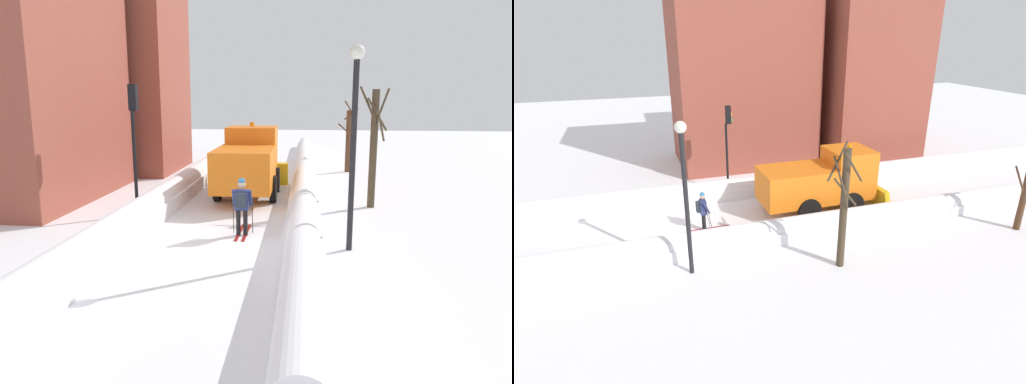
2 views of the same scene
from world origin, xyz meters
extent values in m
plane|color=white|center=(0.00, 10.00, 0.00)|extent=(80.00, 80.00, 0.00)
cube|color=white|center=(-2.63, 10.00, 0.28)|extent=(1.10, 36.00, 0.56)
cylinder|color=white|center=(-2.63, 10.00, 0.56)|extent=(0.90, 34.20, 0.90)
cube|color=white|center=(2.63, 10.00, 0.25)|extent=(1.10, 36.00, 0.50)
cylinder|color=white|center=(2.63, 10.00, 0.50)|extent=(0.90, 34.20, 0.90)
cube|color=brown|center=(-8.99, 5.98, 5.22)|extent=(6.03, 8.40, 10.45)
cube|color=brown|center=(-8.99, 14.12, 6.78)|extent=(8.59, 6.26, 13.55)
cube|color=orange|center=(0.25, 6.01, 1.40)|extent=(2.30, 3.40, 1.60)
cube|color=orange|center=(0.25, 8.71, 1.75)|extent=(2.20, 2.00, 2.30)
cube|color=black|center=(0.25, 9.67, 2.26)|extent=(1.85, 0.06, 1.01)
cube|color=yellow|center=(0.25, 10.06, 0.55)|extent=(3.20, 0.46, 1.13)
cylinder|color=orange|center=(0.25, 8.71, 3.02)|extent=(0.20, 0.20, 0.18)
cylinder|color=black|center=(-0.90, 8.41, 0.55)|extent=(0.25, 1.10, 1.10)
cylinder|color=black|center=(1.40, 8.41, 0.55)|extent=(0.25, 1.10, 1.10)
cylinder|color=black|center=(-0.90, 6.21, 0.55)|extent=(0.25, 1.10, 1.10)
cylinder|color=black|center=(1.40, 6.21, 0.55)|extent=(0.25, 1.10, 1.10)
cylinder|color=black|center=(0.64, 1.49, 0.41)|extent=(0.14, 0.14, 0.82)
cylinder|color=black|center=(0.86, 1.49, 0.41)|extent=(0.14, 0.14, 0.82)
cube|color=navy|center=(0.75, 1.49, 1.13)|extent=(0.42, 0.26, 0.62)
cube|color=#262D38|center=(0.75, 1.28, 1.16)|extent=(0.32, 0.16, 0.44)
sphere|color=tan|center=(0.75, 1.49, 1.60)|extent=(0.24, 0.24, 0.24)
sphere|color=teal|center=(0.75, 1.49, 1.70)|extent=(0.22, 0.22, 0.22)
cylinder|color=navy|center=(0.49, 1.59, 1.16)|extent=(0.09, 0.33, 0.56)
cylinder|color=navy|center=(1.01, 1.59, 1.16)|extent=(0.09, 0.33, 0.56)
cube|color=maroon|center=(0.64, 1.74, 0.01)|extent=(0.09, 1.80, 0.03)
cube|color=maroon|center=(0.86, 1.74, 0.01)|extent=(0.09, 1.80, 0.03)
cylinder|color=#262628|center=(0.45, 1.71, 0.60)|extent=(0.02, 0.19, 1.19)
cylinder|color=#262628|center=(1.05, 1.71, 0.60)|extent=(0.02, 0.19, 1.19)
cylinder|color=black|center=(-3.35, 3.56, 1.87)|extent=(0.12, 0.12, 3.74)
cube|color=black|center=(-3.35, 3.70, 4.19)|extent=(0.28, 0.24, 0.90)
sphere|color=red|center=(-3.35, 3.83, 4.47)|extent=(0.18, 0.18, 0.18)
sphere|color=gold|center=(-3.35, 3.83, 4.19)|extent=(0.18, 0.18, 0.18)
sphere|color=green|center=(-3.35, 3.83, 3.91)|extent=(0.18, 0.18, 0.18)
cylinder|color=black|center=(3.92, 0.45, 2.57)|extent=(0.16, 0.16, 5.15)
sphere|color=silver|center=(3.92, 0.45, 5.33)|extent=(0.40, 0.40, 0.40)
cylinder|color=#443726|center=(5.23, 5.74, 2.25)|extent=(0.28, 0.28, 4.49)
cylinder|color=#443726|center=(5.47, 5.61, 3.04)|extent=(0.42, 0.77, 1.01)
cylinder|color=#443726|center=(5.26, 5.48, 3.58)|extent=(0.82, 0.19, 1.23)
cylinder|color=#443726|center=(5.51, 5.84, 3.93)|extent=(0.33, 0.89, 1.21)
cylinder|color=#443726|center=(4.91, 5.56, 3.98)|extent=(0.54, 0.98, 1.28)
cylinder|color=#503320|center=(5.09, 14.53, 1.75)|extent=(0.28, 0.28, 3.50)
cylinder|color=#503320|center=(4.96, 14.20, 2.34)|extent=(0.99, 0.47, 0.89)
camera|label=1|loc=(2.63, -11.99, 4.16)|focal=32.12mm
camera|label=2|loc=(16.90, -1.03, 8.17)|focal=28.81mm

